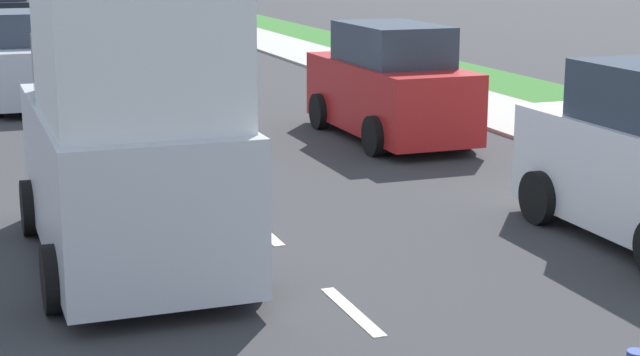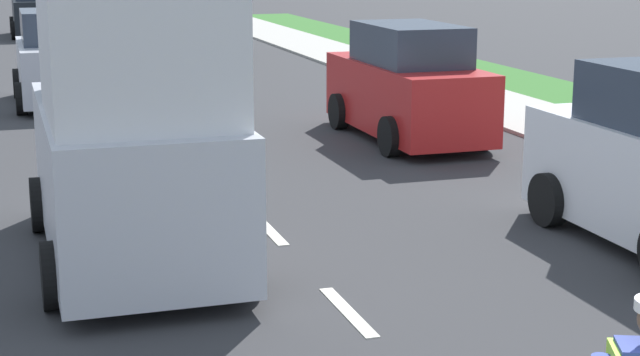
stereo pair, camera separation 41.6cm
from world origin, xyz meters
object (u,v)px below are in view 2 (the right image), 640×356
at_px(car_oncoming_second, 61,61).
at_px(car_outgoing_far, 169,28).
at_px(car_oncoming_third, 38,10).
at_px(car_parked_far, 407,86).
at_px(delivery_truck, 132,121).

distance_m(car_oncoming_second, car_outgoing_far, 8.83).
distance_m(car_outgoing_far, car_oncoming_third, 9.97).
bearing_deg(car_oncoming_second, car_parked_far, -47.16).
bearing_deg(delivery_truck, car_outgoing_far, 79.62).
distance_m(delivery_truck, car_oncoming_second, 11.98).
relative_size(car_oncoming_second, car_oncoming_third, 0.97).
distance_m(delivery_truck, car_parked_far, 8.15).
relative_size(delivery_truck, car_oncoming_second, 1.17).
bearing_deg(car_outgoing_far, car_parked_far, -82.04).
bearing_deg(car_oncoming_third, car_parked_far, -76.94).
height_order(car_outgoing_far, car_parked_far, car_parked_far).
height_order(car_oncoming_third, car_parked_far, same).
distance_m(car_oncoming_second, car_oncoming_third, 17.37).
xyz_separation_m(delivery_truck, car_oncoming_second, (-0.03, 11.96, -0.66)).
relative_size(car_oncoming_third, car_parked_far, 0.93).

